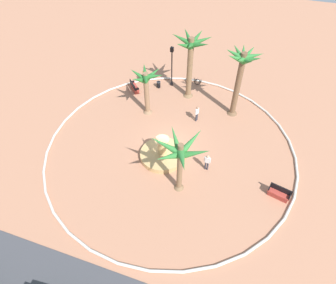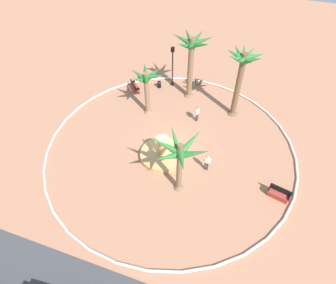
# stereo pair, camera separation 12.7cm
# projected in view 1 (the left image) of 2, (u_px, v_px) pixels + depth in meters

# --- Properties ---
(ground_plane) EXTENTS (80.00, 80.00, 0.00)m
(ground_plane) POSITION_uv_depth(u_px,v_px,m) (170.00, 147.00, 24.87)
(ground_plane) COLOR tan
(plaza_curb) EXTENTS (21.26, 21.26, 0.20)m
(plaza_curb) POSITION_uv_depth(u_px,v_px,m) (170.00, 147.00, 24.80)
(plaza_curb) COLOR silver
(plaza_curb) RESTS_ON ground
(fountain) EXTENTS (3.73, 3.73, 2.05)m
(fountain) POSITION_uv_depth(u_px,v_px,m) (162.00, 154.00, 23.93)
(fountain) COLOR tan
(fountain) RESTS_ON ground
(palm_tree_near_fountain) EXTENTS (3.93, 3.97, 6.62)m
(palm_tree_near_fountain) POSITION_uv_depth(u_px,v_px,m) (191.00, 54.00, 26.60)
(palm_tree_near_fountain) COLOR brown
(palm_tree_near_fountain) RESTS_ON ground
(palm_tree_by_curb) EXTENTS (3.25, 3.18, 4.69)m
(palm_tree_by_curb) POSITION_uv_depth(u_px,v_px,m) (146.00, 83.00, 25.78)
(palm_tree_by_curb) COLOR #8E6B4C
(palm_tree_by_curb) RESTS_ON ground
(palm_tree_mid_plaza) EXTENTS (4.24, 4.15, 5.04)m
(palm_tree_mid_plaza) POSITION_uv_depth(u_px,v_px,m) (180.00, 155.00, 19.21)
(palm_tree_mid_plaza) COLOR brown
(palm_tree_mid_plaza) RESTS_ON ground
(palm_tree_far_side) EXTENTS (3.29, 3.22, 6.72)m
(palm_tree_far_side) POSITION_uv_depth(u_px,v_px,m) (241.00, 69.00, 24.52)
(palm_tree_far_side) COLOR brown
(palm_tree_far_side) RESTS_ON ground
(bench_east) EXTENTS (1.67, 0.87, 1.00)m
(bench_east) POSITION_uv_depth(u_px,v_px,m) (279.00, 194.00, 21.13)
(bench_east) COLOR #B73D33
(bench_east) RESTS_ON ground
(bench_west) EXTENTS (1.45, 1.52, 1.00)m
(bench_west) POSITION_uv_depth(u_px,v_px,m) (134.00, 88.00, 30.43)
(bench_west) COLOR #B73D33
(bench_west) RESTS_ON ground
(lamppost) EXTENTS (0.32, 0.32, 4.58)m
(lamppost) POSITION_uv_depth(u_px,v_px,m) (172.00, 63.00, 29.44)
(lamppost) COLOR black
(lamppost) RESTS_ON ground
(trash_bin) EXTENTS (0.46, 0.46, 0.73)m
(trash_bin) POSITION_uv_depth(u_px,v_px,m) (159.00, 84.00, 30.78)
(trash_bin) COLOR black
(trash_bin) RESTS_ON ground
(bicycle_red_frame) EXTENTS (1.72, 0.44, 0.94)m
(bicycle_red_frame) POSITION_uv_depth(u_px,v_px,m) (193.00, 81.00, 31.22)
(bicycle_red_frame) COLOR black
(bicycle_red_frame) RESTS_ON ground
(person_cyclist_helmet) EXTENTS (0.34, 0.47, 1.69)m
(person_cyclist_helmet) POSITION_uv_depth(u_px,v_px,m) (144.00, 76.00, 30.95)
(person_cyclist_helmet) COLOR #33333D
(person_cyclist_helmet) RESTS_ON ground
(person_cyclist_photo) EXTENTS (0.53, 0.22, 1.66)m
(person_cyclist_photo) POSITION_uv_depth(u_px,v_px,m) (207.00, 162.00, 22.54)
(person_cyclist_photo) COLOR #33333D
(person_cyclist_photo) RESTS_ON ground
(person_pedestrian_stroll) EXTENTS (0.29, 0.51, 1.65)m
(person_pedestrian_stroll) POSITION_uv_depth(u_px,v_px,m) (197.00, 113.00, 26.66)
(person_pedestrian_stroll) COLOR #33333D
(person_pedestrian_stroll) RESTS_ON ground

